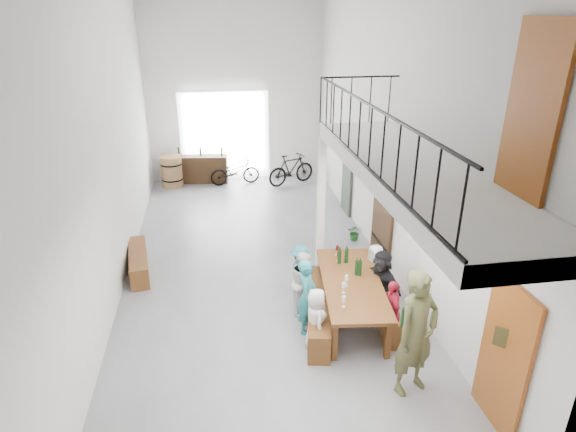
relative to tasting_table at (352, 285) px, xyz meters
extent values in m
plane|color=slate|center=(-1.44, 2.36, -0.71)|extent=(12.00, 12.00, 0.00)
plane|color=silver|center=(-1.44, 8.36, 2.04)|extent=(5.50, 0.00, 5.50)
plane|color=silver|center=(-1.44, -3.64, 2.04)|extent=(5.50, 0.00, 5.50)
plane|color=silver|center=(-4.19, 2.36, 2.04)|extent=(0.00, 12.00, 12.00)
plane|color=silver|center=(1.31, 2.36, 2.04)|extent=(0.00, 12.00, 12.00)
cube|color=white|center=(-1.84, 8.30, 0.69)|extent=(2.80, 0.08, 2.80)
cube|color=#924919|center=(1.26, -2.54, 0.34)|extent=(0.06, 0.95, 2.10)
cube|color=#3B2310|center=(1.26, 2.06, 0.29)|extent=(0.06, 1.10, 2.00)
cube|color=#30392E|center=(1.26, 4.86, 0.29)|extent=(0.06, 0.80, 2.00)
cube|color=#924919|center=(1.26, -2.14, 3.39)|extent=(0.06, 0.90, 1.95)
cube|color=#443D1B|center=(1.28, 0.96, 1.19)|extent=(0.04, 0.45, 0.55)
cylinder|color=white|center=(1.27, 3.56, 1.69)|extent=(0.04, 0.28, 0.28)
cube|color=white|center=(0.56, -0.84, 2.29)|extent=(1.50, 5.60, 0.25)
cube|color=black|center=(-0.17, -0.84, 3.27)|extent=(0.03, 5.60, 0.03)
cube|color=black|center=(-0.17, -0.84, 2.44)|extent=(0.03, 5.60, 0.03)
cube|color=black|center=(0.56, 1.94, 3.27)|extent=(1.50, 0.03, 0.03)
cube|color=white|center=(-0.14, 1.91, 0.73)|extent=(0.14, 0.14, 2.88)
cube|color=brown|center=(0.00, 0.00, 0.05)|extent=(1.30, 2.57, 0.06)
cube|color=brown|center=(-0.55, -1.00, -0.34)|extent=(0.09, 0.09, 0.73)
cube|color=brown|center=(0.29, -1.10, -0.34)|extent=(0.09, 0.09, 0.73)
cube|color=brown|center=(-0.29, 1.10, -0.34)|extent=(0.09, 0.09, 0.73)
cube|color=brown|center=(0.55, 1.00, -0.34)|extent=(0.09, 0.09, 0.73)
cube|color=brown|center=(-0.59, -0.02, -0.45)|extent=(0.80, 2.28, 0.52)
cube|color=brown|center=(0.63, 0.08, -0.46)|extent=(0.63, 2.15, 0.49)
cylinder|color=black|center=(-0.06, 0.66, 0.26)|extent=(0.07, 0.07, 0.35)
cylinder|color=black|center=(0.14, 0.21, 0.26)|extent=(0.07, 0.07, 0.35)
cylinder|color=black|center=(0.19, 0.18, 0.26)|extent=(0.07, 0.07, 0.35)
cylinder|color=black|center=(0.08, 0.67, 0.26)|extent=(0.07, 0.07, 0.35)
cube|color=brown|center=(-3.94, 2.37, -0.47)|extent=(0.59, 1.68, 0.46)
cylinder|color=olive|center=(-3.55, 7.76, -0.22)|extent=(0.65, 0.65, 0.98)
cylinder|color=black|center=(-3.55, 7.76, -0.46)|extent=(0.66, 0.66, 0.05)
cylinder|color=black|center=(-3.55, 7.76, 0.03)|extent=(0.66, 0.66, 0.05)
cube|color=#3B2310|center=(-2.64, 8.01, -0.27)|extent=(1.69, 0.66, 0.87)
cylinder|color=black|center=(-3.31, 8.12, 0.30)|extent=(0.06, 0.06, 0.28)
cylinder|color=black|center=(-2.64, 8.04, 0.30)|extent=(0.06, 0.06, 0.28)
cylinder|color=black|center=(-1.98, 7.89, 0.30)|extent=(0.06, 0.06, 0.28)
imported|color=silver|center=(-0.78, -0.67, -0.16)|extent=(0.38, 0.55, 1.10)
imported|color=#26767F|center=(-0.83, -0.17, -0.03)|extent=(0.48, 0.58, 1.36)
imported|color=silver|center=(-0.77, 0.41, -0.10)|extent=(0.58, 0.67, 1.20)
imported|color=#26767F|center=(-0.74, 0.94, -0.18)|extent=(0.64, 0.79, 1.06)
imported|color=#BD2037|center=(0.53, -0.57, -0.17)|extent=(0.30, 0.64, 1.08)
imported|color=black|center=(0.58, 0.15, -0.08)|extent=(0.82, 1.21, 1.25)
imported|color=silver|center=(0.64, 0.64, -0.15)|extent=(0.47, 0.61, 1.11)
imported|color=brown|center=(0.41, -1.79, 0.26)|extent=(0.82, 0.69, 1.93)
imported|color=#1C5420|center=(1.01, 3.11, -0.50)|extent=(0.46, 0.43, 0.40)
imported|color=black|center=(-1.60, 7.64, -0.30)|extent=(1.61, 0.72, 0.82)
imported|color=black|center=(0.16, 7.36, -0.22)|extent=(1.68, 1.06, 0.98)
camera|label=1|loc=(-2.24, -6.95, 4.43)|focal=30.00mm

